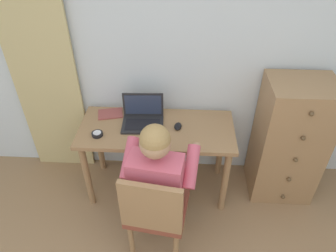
{
  "coord_description": "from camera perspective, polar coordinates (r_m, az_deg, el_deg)",
  "views": [
    {
      "loc": [
        -0.02,
        -0.19,
        2.32
      ],
      "look_at": [
        -0.12,
        1.75,
        0.82
      ],
      "focal_mm": 33.65,
      "sensor_mm": 36.0,
      "label": 1
    }
  ],
  "objects": [
    {
      "name": "wall_back",
      "position": [
        2.62,
        3.35,
        13.56
      ],
      "size": [
        4.8,
        0.05,
        2.5
      ],
      "primitive_type": "cube",
      "color": "silver",
      "rests_on": "ground_plane"
    },
    {
      "name": "person_seated",
      "position": [
        2.28,
        -1.45,
        -8.8
      ],
      "size": [
        0.58,
        0.62,
        1.19
      ],
      "color": "#4C4C4C",
      "rests_on": "ground_plane"
    },
    {
      "name": "chair",
      "position": [
        2.31,
        -2.32,
        -15.14
      ],
      "size": [
        0.47,
        0.46,
        0.87
      ],
      "color": "brown",
      "rests_on": "ground_plane"
    },
    {
      "name": "desk_clock",
      "position": [
        2.58,
        -12.69,
        -1.43
      ],
      "size": [
        0.09,
        0.09,
        0.03
      ],
      "color": "black",
      "rests_on": "desk"
    },
    {
      "name": "desk",
      "position": [
        2.67,
        -2.03,
        -2.14
      ],
      "size": [
        1.29,
        0.56,
        0.72
      ],
      "color": "#9E754C",
      "rests_on": "ground_plane"
    },
    {
      "name": "curtain_panel",
      "position": [
        2.87,
        -21.96,
        10.25
      ],
      "size": [
        0.57,
        0.03,
        2.24
      ],
      "primitive_type": "cube",
      "color": "#CCB77A",
      "rests_on": "ground_plane"
    },
    {
      "name": "computer_mouse",
      "position": [
        2.59,
        1.81,
        -0.05
      ],
      "size": [
        0.07,
        0.11,
        0.03
      ],
      "primitive_type": "ellipsoid",
      "rotation": [
        0.0,
        0.0,
        -0.12
      ],
      "color": "black",
      "rests_on": "desk"
    },
    {
      "name": "notebook_pad",
      "position": [
        2.8,
        -10.39,
        2.21
      ],
      "size": [
        0.24,
        0.19,
        0.01
      ],
      "primitive_type": "cube",
      "rotation": [
        0.0,
        0.0,
        0.23
      ],
      "color": "#994742",
      "rests_on": "desk"
    },
    {
      "name": "laptop",
      "position": [
        2.64,
        -4.57,
        1.53
      ],
      "size": [
        0.35,
        0.26,
        0.24
      ],
      "color": "#232326",
      "rests_on": "desk"
    },
    {
      "name": "dresser",
      "position": [
        2.9,
        20.98,
        -2.53
      ],
      "size": [
        0.54,
        0.47,
        1.13
      ],
      "color": "#9E754C",
      "rests_on": "ground_plane"
    }
  ]
}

